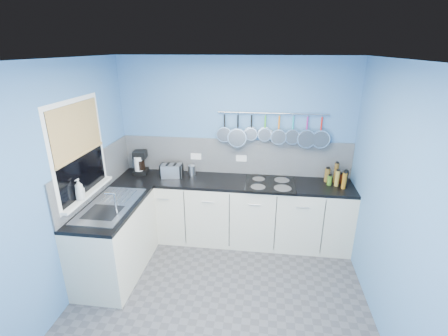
% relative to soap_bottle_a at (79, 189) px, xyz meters
% --- Properties ---
extents(floor, '(3.20, 3.00, 0.02)m').
position_rel_soap_bottle_a_xyz_m(floor, '(1.53, -0.12, -1.18)').
color(floor, '#47474C').
rests_on(floor, ground).
extents(ceiling, '(3.20, 3.00, 0.02)m').
position_rel_soap_bottle_a_xyz_m(ceiling, '(1.53, -0.12, 1.34)').
color(ceiling, white).
rests_on(ceiling, ground).
extents(wall_back, '(3.20, 0.02, 2.50)m').
position_rel_soap_bottle_a_xyz_m(wall_back, '(1.53, 1.39, 0.08)').
color(wall_back, teal).
rests_on(wall_back, ground).
extents(wall_front, '(3.20, 0.02, 2.50)m').
position_rel_soap_bottle_a_xyz_m(wall_front, '(1.53, -1.63, 0.08)').
color(wall_front, teal).
rests_on(wall_front, ground).
extents(wall_left, '(0.02, 3.00, 2.50)m').
position_rel_soap_bottle_a_xyz_m(wall_left, '(-0.08, -0.12, 0.08)').
color(wall_left, teal).
rests_on(wall_left, ground).
extents(wall_right, '(0.02, 3.00, 2.50)m').
position_rel_soap_bottle_a_xyz_m(wall_right, '(3.14, -0.12, 0.08)').
color(wall_right, teal).
rests_on(wall_right, ground).
extents(backsplash_back, '(3.20, 0.02, 0.50)m').
position_rel_soap_bottle_a_xyz_m(backsplash_back, '(1.53, 1.37, -0.02)').
color(backsplash_back, gray).
rests_on(backsplash_back, wall_back).
extents(backsplash_left, '(0.02, 1.80, 0.50)m').
position_rel_soap_bottle_a_xyz_m(backsplash_left, '(-0.06, 0.48, -0.02)').
color(backsplash_left, gray).
rests_on(backsplash_left, wall_left).
extents(cabinet_run_back, '(3.20, 0.60, 0.86)m').
position_rel_soap_bottle_a_xyz_m(cabinet_run_back, '(1.53, 1.08, -0.74)').
color(cabinet_run_back, beige).
rests_on(cabinet_run_back, ground).
extents(worktop_back, '(3.20, 0.60, 0.04)m').
position_rel_soap_bottle_a_xyz_m(worktop_back, '(1.53, 1.08, -0.29)').
color(worktop_back, black).
rests_on(worktop_back, cabinet_run_back).
extents(cabinet_run_left, '(0.60, 1.20, 0.86)m').
position_rel_soap_bottle_a_xyz_m(cabinet_run_left, '(0.23, 0.18, -0.74)').
color(cabinet_run_left, beige).
rests_on(cabinet_run_left, ground).
extents(worktop_left, '(0.60, 1.20, 0.04)m').
position_rel_soap_bottle_a_xyz_m(worktop_left, '(0.23, 0.18, -0.29)').
color(worktop_left, black).
rests_on(worktop_left, cabinet_run_left).
extents(window_frame, '(0.01, 1.00, 1.10)m').
position_rel_soap_bottle_a_xyz_m(window_frame, '(-0.05, 0.18, 0.38)').
color(window_frame, white).
rests_on(window_frame, wall_left).
extents(window_glass, '(0.01, 0.90, 1.00)m').
position_rel_soap_bottle_a_xyz_m(window_glass, '(-0.04, 0.18, 0.38)').
color(window_glass, black).
rests_on(window_glass, wall_left).
extents(bamboo_blind, '(0.01, 0.90, 0.55)m').
position_rel_soap_bottle_a_xyz_m(bamboo_blind, '(-0.03, 0.18, 0.61)').
color(bamboo_blind, tan).
rests_on(bamboo_blind, wall_left).
extents(window_sill, '(0.10, 0.98, 0.03)m').
position_rel_soap_bottle_a_xyz_m(window_sill, '(-0.02, 0.18, -0.13)').
color(window_sill, white).
rests_on(window_sill, wall_left).
extents(sink_unit, '(0.50, 0.95, 0.01)m').
position_rel_soap_bottle_a_xyz_m(sink_unit, '(0.23, 0.18, -0.27)').
color(sink_unit, silver).
rests_on(sink_unit, worktop_left).
extents(mixer_tap, '(0.12, 0.08, 0.26)m').
position_rel_soap_bottle_a_xyz_m(mixer_tap, '(0.39, 0.00, -0.14)').
color(mixer_tap, silver).
rests_on(mixer_tap, worktop_left).
extents(socket_left, '(0.15, 0.01, 0.09)m').
position_rel_soap_bottle_a_xyz_m(socket_left, '(0.98, 1.36, -0.04)').
color(socket_left, white).
rests_on(socket_left, backsplash_back).
extents(socket_right, '(0.15, 0.01, 0.09)m').
position_rel_soap_bottle_a_xyz_m(socket_right, '(1.63, 1.36, -0.04)').
color(socket_right, white).
rests_on(socket_right, backsplash_back).
extents(pot_rail, '(1.45, 0.02, 0.02)m').
position_rel_soap_bottle_a_xyz_m(pot_rail, '(2.03, 1.33, 0.61)').
color(pot_rail, silver).
rests_on(pot_rail, wall_back).
extents(soap_bottle_a, '(0.10, 0.10, 0.24)m').
position_rel_soap_bottle_a_xyz_m(soap_bottle_a, '(0.00, 0.00, 0.00)').
color(soap_bottle_a, white).
rests_on(soap_bottle_a, window_sill).
extents(soap_bottle_b, '(0.10, 0.10, 0.17)m').
position_rel_soap_bottle_a_xyz_m(soap_bottle_b, '(0.00, 0.01, -0.03)').
color(soap_bottle_b, white).
rests_on(soap_bottle_b, window_sill).
extents(paper_towel, '(0.15, 0.15, 0.26)m').
position_rel_soap_bottle_a_xyz_m(paper_towel, '(0.20, 1.14, -0.14)').
color(paper_towel, white).
rests_on(paper_towel, worktop_back).
extents(coffee_maker, '(0.21, 0.22, 0.33)m').
position_rel_soap_bottle_a_xyz_m(coffee_maker, '(0.21, 1.18, -0.10)').
color(coffee_maker, black).
rests_on(coffee_maker, worktop_back).
extents(toaster, '(0.31, 0.21, 0.18)m').
position_rel_soap_bottle_a_xyz_m(toaster, '(0.69, 1.11, -0.18)').
color(toaster, silver).
rests_on(toaster, worktop_back).
extents(canister, '(0.11, 0.11, 0.14)m').
position_rel_soap_bottle_a_xyz_m(canister, '(0.95, 1.21, -0.20)').
color(canister, silver).
rests_on(canister, worktop_back).
extents(hob, '(0.65, 0.57, 0.01)m').
position_rel_soap_bottle_a_xyz_m(hob, '(2.04, 1.03, -0.26)').
color(hob, black).
rests_on(hob, worktop_back).
extents(pan_0, '(0.21, 0.07, 0.40)m').
position_rel_soap_bottle_a_xyz_m(pan_0, '(1.40, 1.32, 0.41)').
color(pan_0, silver).
rests_on(pan_0, pot_rail).
extents(pan_1, '(0.26, 0.13, 0.45)m').
position_rel_soap_bottle_a_xyz_m(pan_1, '(1.58, 1.32, 0.39)').
color(pan_1, silver).
rests_on(pan_1, pot_rail).
extents(pan_2, '(0.18, 0.07, 0.37)m').
position_rel_soap_bottle_a_xyz_m(pan_2, '(1.76, 1.32, 0.43)').
color(pan_2, silver).
rests_on(pan_2, pot_rail).
extents(pan_3, '(0.18, 0.06, 0.37)m').
position_rel_soap_bottle_a_xyz_m(pan_3, '(1.94, 1.32, 0.42)').
color(pan_3, silver).
rests_on(pan_3, pot_rail).
extents(pan_4, '(0.21, 0.11, 0.40)m').
position_rel_soap_bottle_a_xyz_m(pan_4, '(2.12, 1.32, 0.41)').
color(pan_4, silver).
rests_on(pan_4, pot_rail).
extents(pan_5, '(0.21, 0.09, 0.40)m').
position_rel_soap_bottle_a_xyz_m(pan_5, '(2.30, 1.32, 0.41)').
color(pan_5, silver).
rests_on(pan_5, pot_rail).
extents(pan_6, '(0.25, 0.09, 0.44)m').
position_rel_soap_bottle_a_xyz_m(pan_6, '(2.48, 1.32, 0.39)').
color(pan_6, silver).
rests_on(pan_6, pot_rail).
extents(pan_7, '(0.24, 0.09, 0.43)m').
position_rel_soap_bottle_a_xyz_m(pan_7, '(2.67, 1.32, 0.39)').
color(pan_7, silver).
rests_on(pan_7, pot_rail).
extents(condiment_0, '(0.06, 0.06, 0.13)m').
position_rel_soap_bottle_a_xyz_m(condiment_0, '(2.96, 1.19, -0.20)').
color(condiment_0, '#4C190C').
rests_on(condiment_0, worktop_back).
extents(condiment_1, '(0.06, 0.06, 0.27)m').
position_rel_soap_bottle_a_xyz_m(condiment_1, '(2.90, 1.21, -0.14)').
color(condiment_1, brown).
rests_on(condiment_1, worktop_back).
extents(condiment_2, '(0.07, 0.07, 0.18)m').
position_rel_soap_bottle_a_xyz_m(condiment_2, '(2.79, 1.22, -0.18)').
color(condiment_2, brown).
rests_on(condiment_2, worktop_back).
extents(condiment_3, '(0.07, 0.07, 0.21)m').
position_rel_soap_bottle_a_xyz_m(condiment_3, '(3.00, 1.08, -0.17)').
color(condiment_3, black).
rests_on(condiment_3, worktop_back).
extents(condiment_4, '(0.06, 0.06, 0.21)m').
position_rel_soap_bottle_a_xyz_m(condiment_4, '(2.90, 1.09, -0.17)').
color(condiment_4, olive).
rests_on(condiment_4, worktop_back).
extents(condiment_5, '(0.06, 0.06, 0.13)m').
position_rel_soap_bottle_a_xyz_m(condiment_5, '(2.81, 1.11, -0.21)').
color(condiment_5, '#3F721E').
rests_on(condiment_5, worktop_back).
extents(condiment_6, '(0.06, 0.06, 0.21)m').
position_rel_soap_bottle_a_xyz_m(condiment_6, '(2.97, 1.02, -0.16)').
color(condiment_6, '#8C5914').
rests_on(condiment_6, worktop_back).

